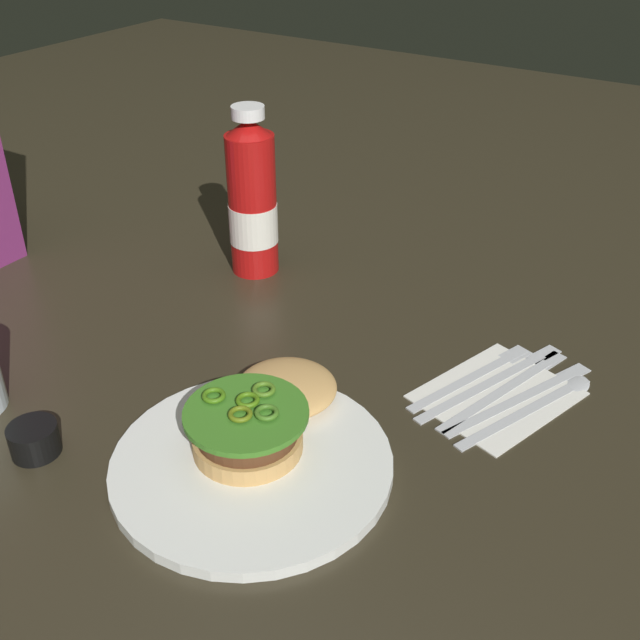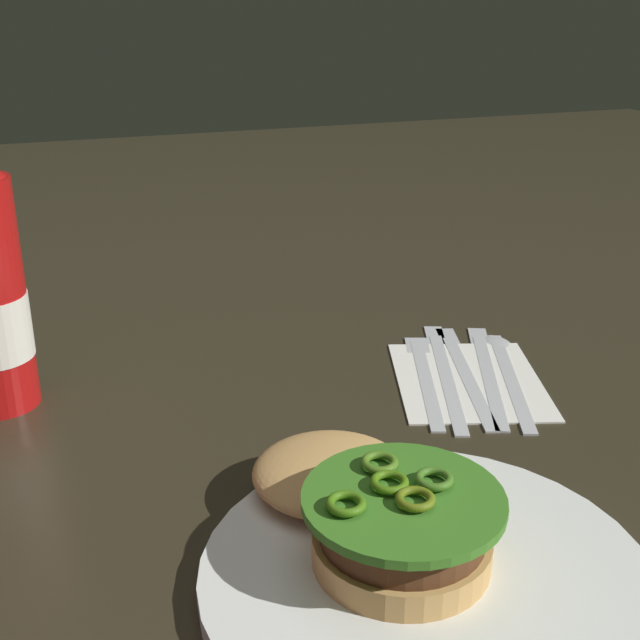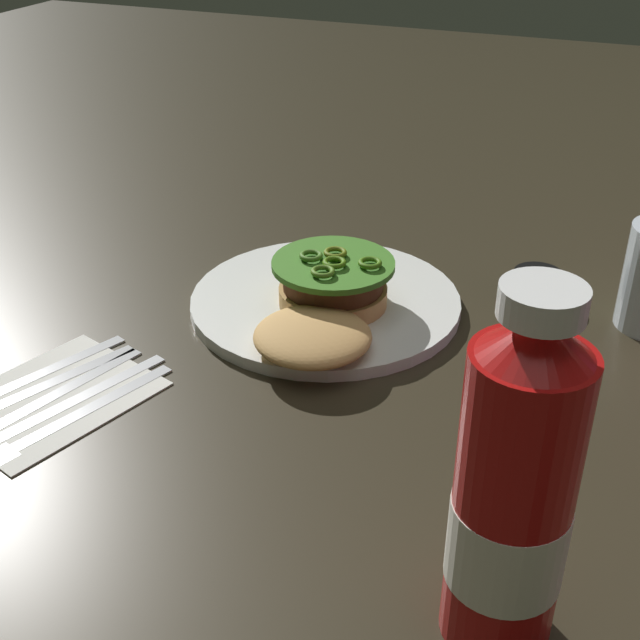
# 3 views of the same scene
# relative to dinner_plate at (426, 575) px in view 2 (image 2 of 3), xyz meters

# --- Properties ---
(ground_plane) EXTENTS (3.00, 3.00, 0.00)m
(ground_plane) POSITION_rel_dinner_plate_xyz_m (0.11, 0.09, -0.01)
(ground_plane) COLOR #2E281B
(dinner_plate) EXTENTS (0.27, 0.27, 0.01)m
(dinner_plate) POSITION_rel_dinner_plate_xyz_m (0.00, 0.00, 0.00)
(dinner_plate) COLOR white
(dinner_plate) RESTS_ON ground_plane
(burger_sandwich) EXTENTS (0.20, 0.13, 0.05)m
(burger_sandwich) POSITION_rel_dinner_plate_xyz_m (0.04, 0.02, 0.03)
(burger_sandwich) COLOR tan
(burger_sandwich) RESTS_ON dinner_plate
(napkin) EXTENTS (0.19, 0.17, 0.00)m
(napkin) POSITION_rel_dinner_plate_xyz_m (0.23, -0.16, -0.00)
(napkin) COLOR white
(napkin) RESTS_ON ground_plane
(spoon_utensil) EXTENTS (0.19, 0.09, 0.00)m
(spoon_utensil) POSITION_rel_dinner_plate_xyz_m (0.25, -0.20, -0.00)
(spoon_utensil) COLOR silver
(spoon_utensil) RESTS_ON napkin
(butter_knife) EXTENTS (0.20, 0.10, 0.00)m
(butter_knife) POSITION_rel_dinner_plate_xyz_m (0.25, -0.18, -0.00)
(butter_knife) COLOR silver
(butter_knife) RESTS_ON napkin
(steak_knife) EXTENTS (0.21, 0.08, 0.00)m
(steak_knife) POSITION_rel_dinner_plate_xyz_m (0.26, -0.16, -0.00)
(steak_knife) COLOR silver
(steak_knife) RESTS_ON napkin
(table_knife) EXTENTS (0.22, 0.09, 0.00)m
(table_knife) POSITION_rel_dinner_plate_xyz_m (0.27, -0.15, -0.00)
(table_knife) COLOR silver
(table_knife) RESTS_ON napkin
(fork_utensil) EXTENTS (0.18, 0.08, 0.00)m
(fork_utensil) POSITION_rel_dinner_plate_xyz_m (0.26, -0.13, -0.00)
(fork_utensil) COLOR silver
(fork_utensil) RESTS_ON napkin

